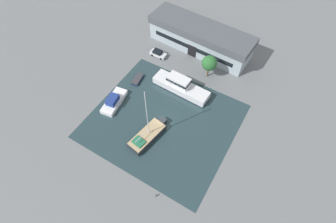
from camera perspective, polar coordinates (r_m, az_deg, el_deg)
The scene contains 10 objects.
ground_plane at distance 55.63m, azimuth -1.06°, elevation -2.04°, with size 440.00×440.00×0.00m, color slate.
water_canal at distance 55.63m, azimuth -1.06°, elevation -2.04°, with size 29.24×26.70×0.01m, color #23383D.
warehouse_building at distance 69.48m, azimuth 7.06°, elevation 15.72°, with size 27.42×9.61×6.59m.
quay_tree_near_building at distance 61.51m, azimuth 9.00°, elevation 10.35°, with size 3.59×3.59×6.00m.
parked_car at distance 68.27m, azimuth -2.18°, elevation 12.53°, with size 4.24×1.86×1.64m.
sailboat_moored at distance 53.03m, azimuth -4.45°, elevation -5.18°, with size 4.60×9.81×13.86m.
motor_cruiser at distance 59.81m, azimuth 2.73°, elevation 5.57°, with size 13.67×4.28×3.80m.
small_dinghy at distance 62.96m, azimuth -6.66°, elevation 6.97°, with size 2.13×3.92×0.61m.
cabin_boat at distance 58.92m, azimuth -11.72°, elevation 2.24°, with size 3.95×7.79×2.29m.
mooring_bollard at distance 48.36m, azimuth -2.63°, elevation -17.78°, with size 0.27×0.27×0.67m.
Camera 1 is at (16.60, -25.88, 46.36)m, focal length 28.00 mm.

